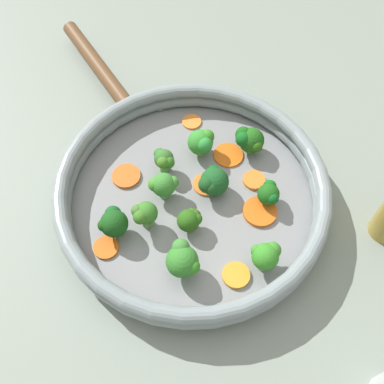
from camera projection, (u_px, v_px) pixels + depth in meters
The scene contains 25 objects.
ground_plane at pixel (192, 204), 0.65m from camera, with size 4.00×4.00×0.00m, color gray.
skillet at pixel (192, 201), 0.65m from camera, with size 0.36×0.36×0.02m, color gray.
skillet_rim_wall at pixel (192, 190), 0.62m from camera, with size 0.38×0.38×0.04m.
skillet_handle at pixel (99, 67), 0.76m from camera, with size 0.03×0.03×0.24m, color brown.
skillet_rivet_left at pixel (160, 109), 0.72m from camera, with size 0.01×0.01×0.01m, color gray.
skillet_rivet_right at pixel (111, 131), 0.70m from camera, with size 0.01×0.01×0.01m, color gray.
carrot_slice_0 at pixel (254, 180), 0.65m from camera, with size 0.03×0.03×0.01m, color orange.
carrot_slice_1 at pixel (228, 155), 0.68m from camera, with size 0.04×0.04×0.00m, color orange.
carrot_slice_2 at pixel (236, 275), 0.57m from camera, with size 0.04×0.04×0.01m, color orange.
carrot_slice_3 at pixel (192, 122), 0.71m from camera, with size 0.03×0.03×0.00m, color orange.
carrot_slice_4 at pixel (206, 184), 0.65m from camera, with size 0.04×0.04×0.00m, color orange.
carrot_slice_5 at pixel (126, 176), 0.65m from camera, with size 0.04×0.04×0.00m, color #D75C1C.
carrot_slice_6 at pixel (259, 214), 0.62m from camera, with size 0.05×0.05×0.01m, color #D65E17.
carrot_slice_7 at pixel (106, 248), 0.59m from camera, with size 0.03×0.03×0.00m, color #D85D15.
broccoli_floret_0 at pixel (213, 182), 0.62m from camera, with size 0.04×0.05×0.04m.
broccoli_floret_1 at pixel (202, 142), 0.66m from camera, with size 0.04×0.04×0.04m.
broccoli_floret_2 at pixel (190, 219), 0.59m from camera, with size 0.03×0.03×0.04m.
broccoli_floret_3 at pixel (163, 185), 0.62m from camera, with size 0.04×0.03×0.04m.
broccoli_floret_4 at pixel (249, 140), 0.66m from camera, with size 0.04×0.04×0.04m.
broccoli_floret_5 at pixel (145, 214), 0.59m from camera, with size 0.03×0.04×0.05m.
broccoli_floret_6 at pixel (266, 256), 0.56m from camera, with size 0.04×0.04×0.05m.
broccoli_floret_7 at pixel (113, 222), 0.58m from camera, with size 0.04×0.04×0.05m.
broccoli_floret_8 at pixel (183, 260), 0.55m from camera, with size 0.04×0.05×0.05m.
broccoli_floret_9 at pixel (164, 160), 0.64m from camera, with size 0.03×0.03×0.04m.
broccoli_floret_10 at pixel (269, 194), 0.62m from camera, with size 0.03×0.04×0.04m.
Camera 1 is at (0.08, -0.32, 0.56)m, focal length 42.00 mm.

